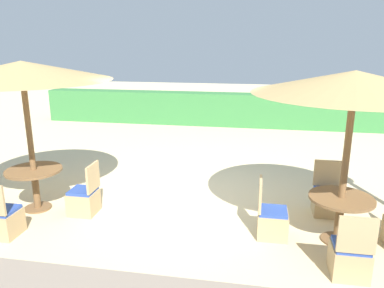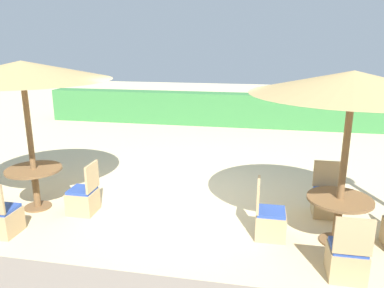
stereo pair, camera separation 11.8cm
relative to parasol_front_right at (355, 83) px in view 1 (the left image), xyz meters
name	(u,v)px [view 1 (the left image)]	position (x,y,z in m)	size (l,w,h in m)	color
ground_plane	(187,196)	(-2.60, 1.29, -2.41)	(40.00, 40.00, 0.00)	beige
hedge_row	(221,109)	(-2.60, 7.80, -1.83)	(13.00, 0.70, 1.16)	#387A3D
parasol_front_right	(355,83)	(0.00, 0.00, 0.00)	(2.82, 2.82, 2.58)	brown
round_table_front_right	(340,208)	(0.00, 0.00, -1.87)	(0.95, 0.95, 0.72)	brown
patio_chair_front_right_south	(350,258)	(-0.03, -0.90, -2.15)	(0.46, 0.46, 0.93)	tan
patio_chair_front_right_west	(271,221)	(-1.00, -0.02, -2.15)	(0.46, 0.46, 0.93)	tan
patio_chair_front_right_north	(327,200)	(-0.02, 0.96, -2.15)	(0.46, 0.46, 0.93)	tan
parasol_front_left	(22,71)	(-5.18, 0.24, 0.07)	(2.97, 2.97, 2.65)	brown
round_table_front_left	(35,179)	(-5.18, 0.24, -1.83)	(0.98, 0.98, 0.76)	brown
patio_chair_front_left_east	(84,199)	(-4.24, 0.22, -2.15)	(0.46, 0.46, 0.93)	tan
patio_chair_front_left_south	(3,220)	(-5.14, -0.76, -2.15)	(0.46, 0.46, 0.93)	tan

